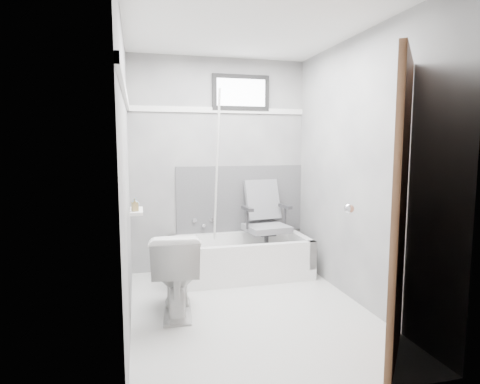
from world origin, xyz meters
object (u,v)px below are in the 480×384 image
object	(u,v)px
door	(469,219)
toilet	(176,272)
bathtub	(240,257)
soap_bottle_a	(135,205)
office_chair	(267,222)
soap_bottle_b	(135,203)

from	to	relation	value
door	toilet	bearing A→B (deg)	138.58
bathtub	door	size ratio (longest dim) A/B	0.75
door	soap_bottle_a	bearing A→B (deg)	145.81
office_chair	door	bearing A→B (deg)	-84.53
toilet	soap_bottle_a	xyz separation A→B (m)	(-0.32, -0.11, 0.61)
soap_bottle_a	toilet	bearing A→B (deg)	18.54
bathtub	soap_bottle_a	xyz separation A→B (m)	(-1.09, -0.91, 0.76)
office_chair	toilet	size ratio (longest dim) A/B	1.27
bathtub	toilet	bearing A→B (deg)	-133.88
soap_bottle_a	bathtub	bearing A→B (deg)	39.78
door	soap_bottle_a	xyz separation A→B (m)	(-1.92, 1.30, -0.03)
toilet	soap_bottle_a	world-z (taller)	soap_bottle_a
office_chair	toilet	xyz separation A→B (m)	(-1.09, -0.85, -0.22)
bathtub	office_chair	distance (m)	0.49
soap_bottle_a	soap_bottle_b	size ratio (longest dim) A/B	1.13
toilet	soap_bottle_b	size ratio (longest dim) A/B	7.92
toilet	office_chair	bearing A→B (deg)	-136.49
bathtub	office_chair	bearing A→B (deg)	8.88
soap_bottle_b	door	bearing A→B (deg)	-36.95
toilet	door	size ratio (longest dim) A/B	0.36
office_chair	toilet	distance (m)	1.40
toilet	door	bearing A→B (deg)	144.14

